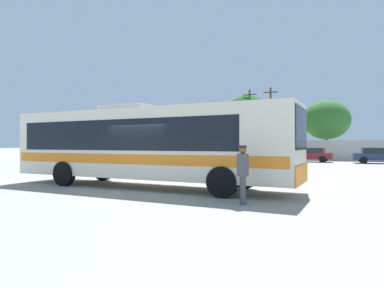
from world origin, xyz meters
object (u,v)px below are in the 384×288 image
at_px(parked_car_second_black, 247,154).
at_px(parked_car_rightmost_dark_blue, 378,155).
at_px(attendant_by_bus_door, 243,171).
at_px(utility_pole_far, 250,123).
at_px(parked_car_third_maroon, 311,154).
at_px(parked_car_leftmost_grey, 192,153).
at_px(roadside_tree_midright, 326,120).
at_px(roadside_tree_midleft, 247,114).
at_px(coach_bus_cream_orange, 144,143).
at_px(utility_pole_near, 271,121).
at_px(roadside_tree_left, 190,122).

xyz_separation_m(parked_car_second_black, parked_car_rightmost_dark_blue, (12.59, -0.31, 0.01)).
xyz_separation_m(attendant_by_bus_door, parked_car_second_black, (-7.39, 26.37, -0.22)).
bearing_deg(utility_pole_far, parked_car_third_maroon, -33.30).
distance_m(attendant_by_bus_door, parked_car_leftmost_grey, 29.71).
bearing_deg(roadside_tree_midright, roadside_tree_midleft, -170.52).
relative_size(coach_bus_cream_orange, utility_pole_far, 1.44).
xyz_separation_m(parked_car_second_black, utility_pole_near, (1.20, 6.68, 3.90)).
distance_m(coach_bus_cream_orange, parked_car_third_maroon, 24.68).
distance_m(coach_bus_cream_orange, roadside_tree_midleft, 31.53).
height_order(utility_pole_near, utility_pole_far, utility_pole_near).
bearing_deg(parked_car_second_black, roadside_tree_midright, 47.83).
height_order(parked_car_second_black, roadside_tree_midright, roadside_tree_midright).
relative_size(parked_car_leftmost_grey, parked_car_third_maroon, 1.09).
height_order(parked_car_leftmost_grey, roadside_tree_midleft, roadside_tree_midleft).
bearing_deg(utility_pole_near, parked_car_leftmost_grey, -138.66).
bearing_deg(coach_bus_cream_orange, parked_car_third_maroon, 80.30).
bearing_deg(parked_car_leftmost_grey, roadside_tree_left, 117.00).
height_order(utility_pole_near, roadside_tree_midleft, utility_pole_near).
relative_size(roadside_tree_midleft, roadside_tree_midright, 1.14).
height_order(parked_car_third_maroon, parked_car_rightmost_dark_blue, parked_car_rightmost_dark_blue).
relative_size(coach_bus_cream_orange, attendant_by_bus_door, 7.12).
xyz_separation_m(parked_car_leftmost_grey, utility_pole_far, (5.43, 5.42, 3.69)).
xyz_separation_m(coach_bus_cream_orange, parked_car_leftmost_grey, (-9.05, 24.00, -1.03)).
bearing_deg(coach_bus_cream_orange, parked_car_rightmost_dark_blue, 67.05).
xyz_separation_m(parked_car_third_maroon, parked_car_rightmost_dark_blue, (5.94, -0.47, 0.02)).
bearing_deg(utility_pole_near, attendant_by_bus_door, -79.39).
distance_m(parked_car_leftmost_grey, roadside_tree_midleft, 9.75).
xyz_separation_m(parked_car_leftmost_grey, utility_pole_near, (7.76, 6.82, 3.87)).
relative_size(utility_pole_near, roadside_tree_midright, 1.25).
distance_m(parked_car_leftmost_grey, parked_car_second_black, 6.56).
relative_size(parked_car_third_maroon, roadside_tree_midleft, 0.52).
height_order(coach_bus_cream_orange, parked_car_third_maroon, coach_bus_cream_orange).
bearing_deg(roadside_tree_left, parked_car_leftmost_grey, -63.00).
bearing_deg(attendant_by_bus_door, utility_pole_far, 105.06).
height_order(coach_bus_cream_orange, parked_car_second_black, coach_bus_cream_orange).
relative_size(parked_car_leftmost_grey, roadside_tree_left, 0.67).
distance_m(parked_car_leftmost_grey, roadside_tree_midright, 17.04).
height_order(parked_car_rightmost_dark_blue, roadside_tree_midleft, roadside_tree_midleft).
bearing_deg(attendant_by_bus_door, parked_car_rightmost_dark_blue, 78.71).
bearing_deg(parked_car_leftmost_grey, roadside_tree_midright, 31.12).
height_order(parked_car_third_maroon, roadside_tree_midright, roadside_tree_midright).
xyz_separation_m(attendant_by_bus_door, utility_pole_near, (-6.19, 33.05, 3.68)).
height_order(utility_pole_near, roadside_tree_midright, utility_pole_near).
relative_size(parked_car_third_maroon, utility_pole_far, 0.49).
distance_m(attendant_by_bus_door, roadside_tree_midleft, 34.80).
height_order(parked_car_rightmost_dark_blue, roadside_tree_midright, roadside_tree_midright).
height_order(utility_pole_far, roadside_tree_left, utility_pole_far).
bearing_deg(roadside_tree_midleft, parked_car_leftmost_grey, -123.92).
xyz_separation_m(parked_car_rightmost_dark_blue, utility_pole_far, (-13.72, 5.58, 3.71)).
bearing_deg(utility_pole_far, parked_car_second_black, -77.93).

